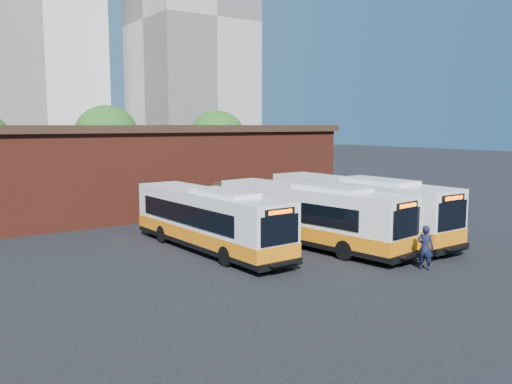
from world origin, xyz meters
TOP-DOWN VIEW (x-y plane):
  - ground at (0.00, 0.00)m, footprint 220.00×220.00m
  - bus_midwest at (-3.21, 4.80)m, footprint 2.82×11.98m
  - bus_mideast at (1.71, 2.68)m, footprint 4.05×12.42m
  - bus_east at (5.36, 2.74)m, footprint 2.90×12.90m
  - transit_worker at (2.74, -3.99)m, footprint 0.73×0.86m
  - depot_building at (0.00, 20.00)m, footprint 28.60×12.60m
  - tree_mid at (2.00, 34.00)m, footprint 6.56×6.56m
  - tree_east at (13.00, 31.00)m, footprint 6.24×6.24m
  - tower_right at (30.00, 68.00)m, footprint 18.00×18.00m

SIDE VIEW (x-z plane):
  - ground at x=0.00m, z-range 0.00..0.00m
  - transit_worker at x=2.74m, z-range 0.00..2.00m
  - bus_midwest at x=-3.21m, z-range -0.15..3.09m
  - bus_mideast at x=1.71m, z-range -0.15..3.18m
  - bus_east at x=5.36m, z-range -0.16..3.34m
  - depot_building at x=0.00m, z-range 0.06..6.46m
  - tree_east at x=13.00m, z-range 0.85..8.81m
  - tree_mid at x=2.00m, z-range 0.90..9.26m
  - tower_right at x=30.00m, z-range -0.26..48.94m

